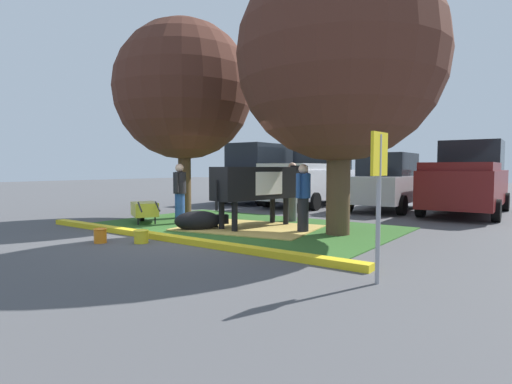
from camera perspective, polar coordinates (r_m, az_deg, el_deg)
The scene contains 19 objects.
ground_plane at distance 9.06m, azimuth -7.66°, elevation -6.24°, with size 80.00×80.00×0.00m, color #4C4C4F.
grass_island at distance 10.57m, azimuth -1.67°, elevation -4.77°, with size 7.45×4.74×0.02m, color #2D5B23.
curb_yellow at distance 8.75m, azimuth -11.97°, elevation -6.24°, with size 8.65×0.24×0.12m, color yellow.
hay_bedding at distance 10.17m, azimuth -1.01°, elevation -5.01°, with size 3.20×2.40×0.04m, color tan.
shade_tree_left at distance 12.59m, azimuth -9.99°, elevation 13.69°, with size 4.05×4.05×5.81m.
shade_tree_right at distance 9.64m, azimuth 11.53°, elevation 17.71°, with size 4.56×4.56×6.21m.
cow_holstein at distance 10.28m, azimuth 0.30°, elevation 1.19°, with size 1.12×3.10×1.57m.
calf_lying at distance 9.97m, azimuth -7.91°, elevation -3.97°, with size 1.06×1.23×0.48m.
person_handler at distance 11.51m, azimuth 5.05°, elevation 0.29°, with size 0.53×0.34×1.65m.
person_visitor_near at distance 11.15m, azimuth -10.53°, elevation 0.02°, with size 0.34×0.48×1.61m.
person_visitor_far at distance 9.52m, azimuth 6.55°, elevation -0.59°, with size 0.34×0.53×1.59m.
wheelbarrow at distance 11.46m, azimuth -15.22°, elevation -2.36°, with size 1.54×1.13×0.63m.
parking_sign at distance 5.52m, azimuth 16.68°, elevation 1.97°, with size 0.07×0.44×1.97m.
bucket_orange at distance 8.88m, azimuth -20.79°, elevation -5.64°, with size 0.27×0.27×0.29m.
bucket_yellow at distance 8.60m, azimuth -15.63°, elevation -5.92°, with size 0.30×0.30×0.26m.
suv_dark_grey at distance 17.93m, azimuth 0.92°, elevation 2.64°, with size 2.22×4.65×2.52m.
pickup_truck_black at distance 16.68m, azimuth 7.95°, elevation 2.01°, with size 2.33×5.45×2.42m.
sedan_silver at distance 15.41m, azimuth 17.79°, elevation 1.28°, with size 2.12×4.45×2.02m.
pickup_truck_maroon at distance 15.10m, azimuth 27.22°, elevation 1.52°, with size 2.33×5.45×2.42m.
Camera 1 is at (6.22, -6.41, 1.52)m, focal length 28.85 mm.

